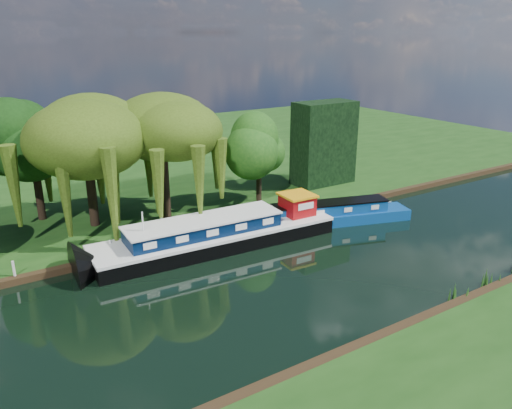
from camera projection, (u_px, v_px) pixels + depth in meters
ground at (223, 296)px, 29.24m from camera, size 120.00×120.00×0.00m
far_bank at (78, 167)px, 56.31m from camera, size 120.00×52.00×0.45m
dutch_barge at (219, 234)px, 35.85m from camera, size 18.01×4.86×3.77m
narrowboat at (330, 215)px, 40.23m from camera, size 13.56×6.11×1.97m
white_cruiser at (383, 210)px, 43.55m from camera, size 2.67×2.40×1.25m
willow_left at (85, 138)px, 36.65m from camera, size 7.91×7.91×9.48m
willow_right at (162, 139)px, 38.11m from camera, size 7.35×7.35×8.95m
tree_far_mid at (32, 144)px, 38.17m from camera, size 5.42×5.42×8.87m
tree_far_right at (259, 149)px, 43.05m from camera, size 4.17×4.17×6.82m
conifer_hedge at (324, 143)px, 48.58m from camera, size 6.00×3.00×8.00m
lamppost at (160, 206)px, 37.09m from camera, size 0.36×0.36×2.56m
mooring_posts at (159, 236)px, 35.38m from camera, size 19.16×0.16×1.00m
reeds_near at (405, 313)px, 26.49m from camera, size 33.70×1.50×1.10m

